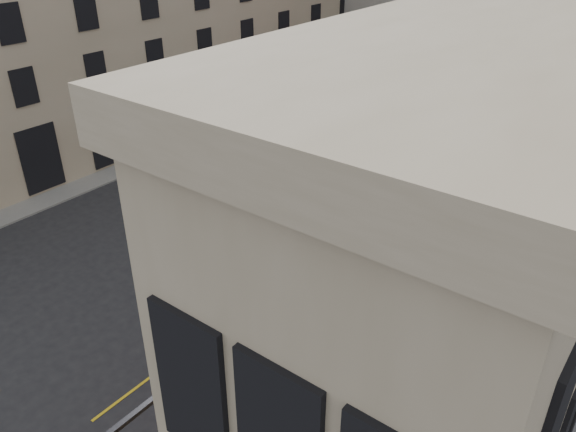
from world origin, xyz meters
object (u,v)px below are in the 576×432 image
Objects in this scene: traffic_light_near at (325,225)px; bus_far at (342,94)px; street_lamp_a at (190,125)px; car_a at (283,174)px; pedestrian_a at (253,118)px; bicycle at (233,228)px; street_lamp_b at (426,100)px; cyclist at (315,204)px; traffic_light_far at (294,97)px; car_c at (253,162)px; pedestrian_e at (201,149)px; cafe_chair_d at (387,356)px; cafe_table_far at (352,319)px; pedestrian_b at (377,128)px; bus_near at (326,325)px; pedestrian_c at (422,128)px; cafe_table_mid at (280,385)px; car_b at (428,141)px; cafe_chair_c at (361,418)px.

traffic_light_near is 21.09m from bus_far.
car_a is at bearing 1.53° from street_lamp_a.
pedestrian_a is at bearing 92.70° from street_lamp_a.
bicycle is 1.08× the size of pedestrian_a.
street_lamp_b is 18.40m from cyclist.
traffic_light_far is 0.68× the size of car_c.
pedestrian_e is 27.46m from cafe_chair_d.
street_lamp_b is 1.13× the size of car_a.
street_lamp_b is 0.95× the size of car_c.
traffic_light_far is 31.94m from cafe_table_far.
cyclist is at bearing -41.24° from bicycle.
bus_far is at bearing 33.35° from traffic_light_far.
pedestrian_b is at bearing 50.68° from street_lamp_a.
bus_near is 6.96× the size of pedestrian_e.
pedestrian_c is (1.66, 20.57, 0.35)m from bicycle.
street_lamp_b is 16.06m from car_a.
traffic_light_near is 22.56m from street_lamp_b.
car_a is 5.53× the size of cafe_table_mid.
car_b is 28.20m from cafe_table_far.
street_lamp_a reaches higher than pedestrian_c.
pedestrian_e is at bearing -108.46° from bus_far.
pedestrian_b is 29.13m from cafe_table_far.
street_lamp_b is 2.72× the size of pedestrian_b.
traffic_light_far is 29.22m from bus_near.
car_c is 6.56× the size of cafe_table_mid.
street_lamp_b is at bearing -121.88° from car_c.
bus_far is 12.50m from car_a.
car_a is 2.40× the size of pedestrian_b.
car_c is (5.59, 0.49, -1.58)m from street_lamp_a.
cyclist is 16.21m from pedestrian_c.
pedestrian_c is at bearing -15.46° from bicycle.
pedestrian_e is at bearing 94.34° from cyclist.
cyclist is 2.33× the size of cafe_table_far.
cafe_table_far is 1.04× the size of cafe_chair_d.
pedestrian_b is 2.30× the size of cafe_table_mid.
cafe_table_mid is (13.24, -29.11, 4.18)m from pedestrian_b.
cafe_table_mid is at bearing -133.58° from cyclist.
bus_far is 13.13m from pedestrian_e.
traffic_light_far is at bearing 131.70° from cafe_chair_d.
pedestrian_e reaches higher than bicycle.
street_lamp_b is 35.84m from cafe_table_mid.
cyclist is (1.78, -18.26, -1.41)m from street_lamp_b.
car_c is 22.91m from cafe_table_far.
bus_far is 7.29× the size of bicycle.
street_lamp_b is 3.01× the size of pedestrian_e.
car_c is at bearing 148.06° from traffic_light_near.
street_lamp_b is 6.52× the size of cafe_chair_d.
car_b reaches higher than bicycle.
traffic_light_far is 10.20m from street_lamp_a.
cafe_chair_c reaches higher than car_a.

